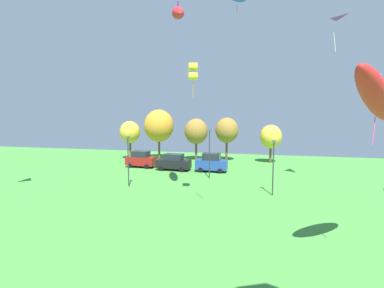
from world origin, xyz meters
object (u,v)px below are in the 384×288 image
(kite_flying_5, at_px, (376,95))
(treeline_tree_0, at_px, (130,132))
(kite_flying_7, at_px, (193,72))
(light_post_2, at_px, (273,164))
(treeline_tree_1, at_px, (159,126))
(treeline_tree_3, at_px, (227,130))
(light_post_0, at_px, (209,151))
(treeline_tree_2, at_px, (196,132))
(parked_car_third_from_left, at_px, (211,163))
(treeline_tree_4, at_px, (271,137))
(parked_car_leftmost, at_px, (141,159))
(kite_flying_3, at_px, (329,26))
(light_post_1, at_px, (128,158))
(kite_flying_2, at_px, (178,13))
(parked_car_second_from_left, at_px, (174,162))

(kite_flying_5, xyz_separation_m, treeline_tree_0, (-27.12, 30.19, -4.15))
(kite_flying_7, distance_m, treeline_tree_0, 27.42)
(kite_flying_7, xyz_separation_m, light_post_2, (6.96, 3.74, -8.33))
(treeline_tree_0, bearing_deg, treeline_tree_1, 13.95)
(kite_flying_7, xyz_separation_m, treeline_tree_3, (0.26, 23.08, -6.36))
(light_post_0, xyz_separation_m, light_post_2, (7.20, -6.01, -0.33))
(light_post_2, bearing_deg, treeline_tree_2, 121.57)
(parked_car_third_from_left, xyz_separation_m, treeline_tree_4, (7.82, 9.29, 2.88))
(kite_flying_5, bearing_deg, treeline_tree_3, 108.95)
(kite_flying_5, distance_m, kite_flying_7, 14.57)
(kite_flying_7, height_order, treeline_tree_0, kite_flying_7)
(parked_car_leftmost, height_order, parked_car_third_from_left, parked_car_third_from_left)
(treeline_tree_3, bearing_deg, parked_car_leftmost, -143.06)
(parked_car_third_from_left, distance_m, treeline_tree_3, 10.20)
(parked_car_leftmost, bearing_deg, kite_flying_3, -12.43)
(kite_flying_7, bearing_deg, treeline_tree_1, 116.33)
(kite_flying_5, xyz_separation_m, light_post_1, (-19.15, 12.58, -5.63))
(kite_flying_7, relative_size, treeline_tree_2, 0.43)
(kite_flying_2, relative_size, parked_car_second_from_left, 1.04)
(kite_flying_2, bearing_deg, treeline_tree_2, 98.25)
(parked_car_third_from_left, height_order, treeline_tree_0, treeline_tree_0)
(parked_car_second_from_left, bearing_deg, kite_flying_3, -14.32)
(light_post_0, height_order, treeline_tree_0, treeline_tree_0)
(kite_flying_2, height_order, kite_flying_3, kite_flying_2)
(kite_flying_3, height_order, kite_flying_5, kite_flying_3)
(kite_flying_2, relative_size, kite_flying_3, 1.84)
(parked_car_third_from_left, distance_m, treeline_tree_2, 10.69)
(treeline_tree_1, bearing_deg, kite_flying_2, -66.05)
(kite_flying_7, bearing_deg, kite_flying_2, 146.16)
(light_post_2, bearing_deg, treeline_tree_3, 109.12)
(kite_flying_2, xyz_separation_m, parked_car_third_from_left, (0.99, 12.56, -15.40))
(parked_car_leftmost, distance_m, treeline_tree_1, 9.12)
(parked_car_leftmost, xyz_separation_m, parked_car_third_from_left, (10.46, -0.89, 0.05))
(light_post_2, height_order, treeline_tree_3, treeline_tree_3)
(parked_car_leftmost, relative_size, parked_car_second_from_left, 0.92)
(kite_flying_7, height_order, light_post_0, kite_flying_7)
(parked_car_second_from_left, height_order, light_post_2, light_post_2)
(parked_car_third_from_left, height_order, treeline_tree_2, treeline_tree_2)
(kite_flying_3, height_order, kite_flying_7, kite_flying_3)
(kite_flying_2, height_order, light_post_1, kite_flying_2)
(light_post_0, height_order, treeline_tree_3, treeline_tree_3)
(light_post_1, bearing_deg, treeline_tree_2, 80.71)
(treeline_tree_1, bearing_deg, light_post_2, -46.02)
(treeline_tree_0, relative_size, treeline_tree_3, 0.91)
(parked_car_leftmost, distance_m, treeline_tree_3, 14.72)
(parked_car_leftmost, relative_size, light_post_1, 0.80)
(treeline_tree_2, relative_size, treeline_tree_3, 0.97)
(light_post_0, xyz_separation_m, treeline_tree_4, (7.41, 13.19, 0.74))
(light_post_2, xyz_separation_m, treeline_tree_1, (-18.09, 18.74, 2.61))
(kite_flying_3, bearing_deg, treeline_tree_2, 138.34)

